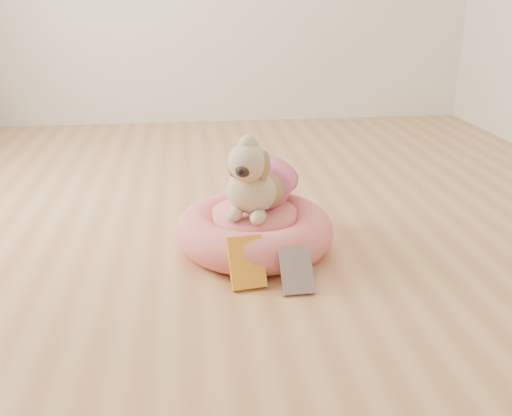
{
  "coord_description": "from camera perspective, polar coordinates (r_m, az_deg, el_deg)",
  "views": [
    {
      "loc": [
        -0.26,
        -2.35,
        1.02
      ],
      "look_at": [
        -0.0,
        -0.24,
        0.2
      ],
      "focal_mm": 40.0,
      "sensor_mm": 36.0,
      "label": 1
    }
  ],
  "objects": [
    {
      "name": "book_white",
      "position": [
        2.06,
        4.07,
        -6.22
      ],
      "size": [
        0.12,
        0.12,
        0.15
      ],
      "primitive_type": "cube",
      "rotation": [
        -0.63,
        0.0,
        0.05
      ],
      "color": "silver",
      "rests_on": "floor"
    },
    {
      "name": "dog",
      "position": [
        2.3,
        0.2,
        4.04
      ],
      "size": [
        0.49,
        0.56,
        0.35
      ],
      "primitive_type": null,
      "rotation": [
        0.0,
        0.0,
        -0.41
      ],
      "color": "brown",
      "rests_on": "pet_bed"
    },
    {
      "name": "book_yellow",
      "position": [
        2.08,
        -0.95,
        -5.46
      ],
      "size": [
        0.14,
        0.14,
        0.18
      ],
      "primitive_type": "cube",
      "rotation": [
        -0.56,
        0.0,
        0.14
      ],
      "color": "yellow",
      "rests_on": "floor"
    },
    {
      "name": "pet_bed",
      "position": [
        2.37,
        -0.15,
        -2.2
      ],
      "size": [
        0.65,
        0.65,
        0.17
      ],
      "color": "#E6745A",
      "rests_on": "floor"
    },
    {
      "name": "floor",
      "position": [
        2.58,
        -0.59,
        -2.15
      ],
      "size": [
        4.5,
        4.5,
        0.0
      ],
      "primitive_type": "plane",
      "color": "#BA7D4D",
      "rests_on": "ground"
    }
  ]
}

